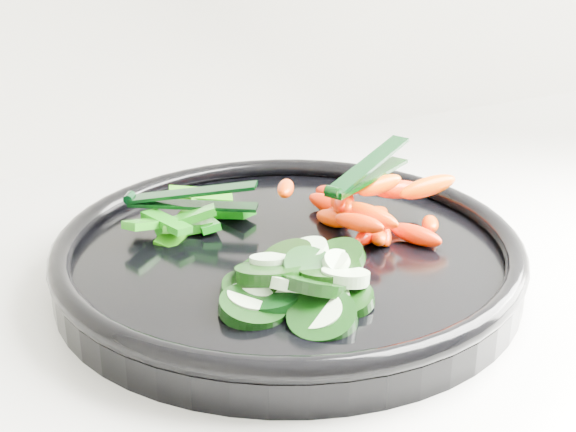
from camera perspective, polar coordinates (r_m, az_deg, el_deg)
name	(u,v)px	position (r m, az deg, el deg)	size (l,w,h in m)	color
veggie_tray	(288,256)	(0.65, 0.00, -2.83)	(0.42, 0.42, 0.04)	black
cucumber_pile	(291,285)	(0.57, 0.21, -4.95)	(0.14, 0.14, 0.04)	black
carrot_pile	(367,206)	(0.68, 5.61, 0.71)	(0.15, 0.16, 0.05)	#F02900
pepper_pile	(188,219)	(0.69, -7.13, -0.23)	(0.12, 0.08, 0.03)	#0A6809
tong_carrot	(366,172)	(0.67, 5.60, 3.14)	(0.11, 0.06, 0.02)	black
tong_pepper	(188,199)	(0.68, -7.10, 1.24)	(0.10, 0.07, 0.02)	black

